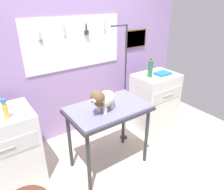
{
  "coord_description": "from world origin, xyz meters",
  "views": [
    {
      "loc": [
        -1.28,
        -1.5,
        2.02
      ],
      "look_at": [
        -0.0,
        0.32,
        0.97
      ],
      "focal_mm": 33.65,
      "sensor_mm": 36.0,
      "label": 1
    }
  ],
  "objects": [
    {
      "name": "soda_bottle",
      "position": [
        0.93,
        0.64,
        1.04
      ],
      "size": [
        0.07,
        0.07,
        0.29
      ],
      "color": "#29693D",
      "rests_on": "cabinet_right"
    },
    {
      "name": "supply_tray",
      "position": [
        1.17,
        0.6,
        0.92
      ],
      "size": [
        0.24,
        0.18,
        0.04
      ],
      "color": "blue",
      "rests_on": "cabinet_right"
    },
    {
      "name": "grooming_table",
      "position": [
        -0.07,
        0.29,
        0.76
      ],
      "size": [
        0.97,
        0.6,
        0.85
      ],
      "color": "#2D2D33",
      "rests_on": "ground"
    },
    {
      "name": "cabinet_right",
      "position": [
        1.1,
        0.65,
        0.45
      ],
      "size": [
        0.68,
        0.54,
        0.9
      ],
      "color": "silver",
      "rests_on": "ground"
    },
    {
      "name": "dog",
      "position": [
        -0.19,
        0.23,
        1.01
      ],
      "size": [
        0.4,
        0.29,
        0.3
      ],
      "color": "beige",
      "rests_on": "grooming_table"
    },
    {
      "name": "counter_left",
      "position": [
        -1.23,
        0.74,
        0.45
      ],
      "size": [
        0.8,
        0.58,
        0.9
      ],
      "color": "silver",
      "rests_on": "ground"
    },
    {
      "name": "grooming_arm",
      "position": [
        0.42,
        0.61,
        0.8
      ],
      "size": [
        0.29,
        0.11,
        1.71
      ],
      "color": "#2D2D33",
      "rests_on": "ground"
    },
    {
      "name": "rear_wall_panel",
      "position": [
        0.01,
        1.28,
        1.16
      ],
      "size": [
        4.0,
        0.11,
        2.3
      ],
      "color": "#A384BF",
      "rests_on": "ground"
    },
    {
      "name": "ground",
      "position": [
        0.0,
        0.0,
        -0.02
      ],
      "size": [
        4.4,
        4.0,
        0.04
      ],
      "primitive_type": "cube",
      "color": "beige"
    },
    {
      "name": "detangler_spray",
      "position": [
        -1.1,
        0.61,
        0.99
      ],
      "size": [
        0.05,
        0.05,
        0.21
      ],
      "color": "gold",
      "rests_on": "counter_left"
    }
  ]
}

